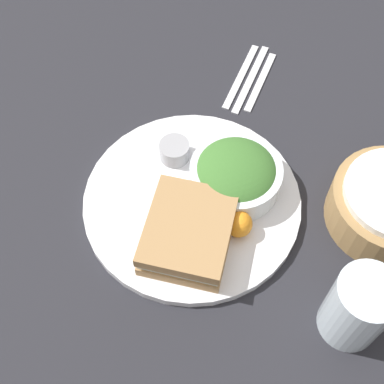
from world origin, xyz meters
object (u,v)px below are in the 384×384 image
object	(u,v)px
plate	(192,202)
fork	(241,76)
spoon	(260,81)
sandwich	(189,232)
drink_glass	(358,308)
knife	(251,78)
salad_bowl	(236,175)
dressing_cup	(174,151)

from	to	relation	value
plate	fork	bearing A→B (deg)	174.36
plate	spoon	bearing A→B (deg)	166.85
sandwich	drink_glass	size ratio (longest dim) A/B	1.19
sandwich	knife	world-z (taller)	sandwich
salad_bowl	drink_glass	bearing A→B (deg)	46.41
sandwich	dressing_cup	xyz separation A→B (m)	(-0.14, -0.05, -0.01)
salad_bowl	fork	xyz separation A→B (m)	(-0.23, -0.03, -0.04)
fork	knife	distance (m)	0.02
drink_glass	spoon	bearing A→B (deg)	-156.21
sandwich	fork	bearing A→B (deg)	177.19
salad_bowl	spoon	xyz separation A→B (m)	(-0.23, 0.01, -0.04)
sandwich	knife	bearing A→B (deg)	174.16
sandwich	spoon	distance (m)	0.34
fork	knife	bearing A→B (deg)	-90.00
fork	drink_glass	bearing A→B (deg)	-143.05
fork	salad_bowl	bearing A→B (deg)	-163.33
drink_glass	knife	xyz separation A→B (m)	(-0.40, -0.19, -0.06)
salad_bowl	knife	world-z (taller)	salad_bowl
drink_glass	fork	xyz separation A→B (m)	(-0.41, -0.21, -0.06)
salad_bowl	drink_glass	size ratio (longest dim) A/B	1.15
drink_glass	plate	bearing A→B (deg)	-119.21
salad_bowl	dressing_cup	size ratio (longest dim) A/B	2.90
spoon	sandwich	bearing A→B (deg)	-179.48
spoon	fork	bearing A→B (deg)	90.00
salad_bowl	knife	xyz separation A→B (m)	(-0.23, -0.01, -0.04)
drink_glass	fork	distance (m)	0.46
salad_bowl	knife	bearing A→B (deg)	-177.01
dressing_cup	drink_glass	bearing A→B (deg)	54.20
salad_bowl	drink_glass	xyz separation A→B (m)	(0.17, 0.18, 0.02)
dressing_cup	plate	bearing A→B (deg)	31.73
salad_bowl	fork	bearing A→B (deg)	-172.73
dressing_cup	drink_glass	distance (m)	0.35
plate	fork	distance (m)	0.27
drink_glass	knife	distance (m)	0.45
dressing_cup	drink_glass	world-z (taller)	drink_glass
sandwich	spoon	size ratio (longest dim) A/B	0.97
salad_bowl	knife	distance (m)	0.23
drink_glass	dressing_cup	bearing A→B (deg)	-125.80
plate	knife	xyz separation A→B (m)	(-0.27, 0.04, -0.00)
drink_glass	spoon	size ratio (longest dim) A/B	0.81
plate	spoon	xyz separation A→B (m)	(-0.27, 0.06, -0.00)
knife	dressing_cup	bearing A→B (deg)	165.66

